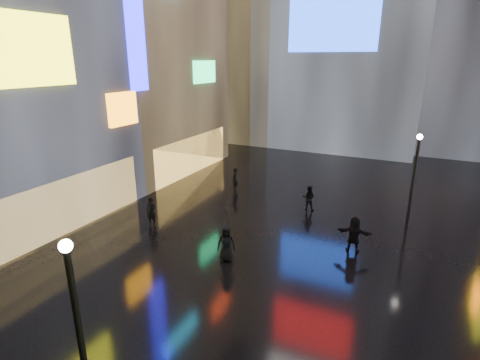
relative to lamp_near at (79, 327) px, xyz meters
The scene contains 11 objects.
ground 14.31m from the lamp_near, 84.67° to the left, with size 140.00×140.00×0.00m, color black.
building_left_far 26.04m from the lamp_near, 126.36° to the left, with size 10.28×12.00×22.00m.
tower_flank_left 39.43m from the lamp_near, 109.46° to the left, with size 10.00×10.00×26.00m, color black.
lamp_near is the anchor object (origin of this frame).
lamp_far 17.66m from the lamp_near, 68.14° to the left, with size 0.30×0.30×5.20m.
pedestrian_4 8.95m from the lamp_near, 94.82° to the left, with size 0.83×0.54×1.70m, color black.
pedestrian_5 13.02m from the lamp_near, 70.13° to the left, with size 1.67×0.53×1.80m, color black.
pedestrian_6 12.22m from the lamp_near, 121.49° to the left, with size 0.60×0.39×1.65m, color black.
pedestrian_7 16.45m from the lamp_near, 86.65° to the left, with size 0.75×0.59×1.55m, color black.
umbrella_2 8.74m from the lamp_near, 94.82° to the left, with size 1.02×1.04×0.94m, color black.
pedestrian_8 18.22m from the lamp_near, 105.14° to the left, with size 0.61×0.40×1.67m, color black.
Camera 1 is at (5.26, 1.20, 8.90)m, focal length 28.00 mm.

